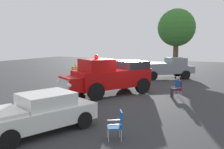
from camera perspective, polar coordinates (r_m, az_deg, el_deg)
The scene contains 9 objects.
ground_plane at distance 16.01m, azimuth 1.40°, elevation -4.65°, with size 60.00×60.00×0.00m, color #333335.
vintage_fire_truck at distance 15.92m, azimuth -0.71°, elevation -0.34°, with size 6.24×4.84×2.59m.
classic_hot_rod at distance 9.82m, azimuth -16.62°, elevation -8.44°, with size 4.73×3.24×1.46m.
parked_pickup at distance 23.43m, azimuth 12.46°, elevation 1.55°, with size 4.36×4.90×1.90m.
lawn_chair_near_truck at distance 15.71m, azimuth 15.04°, elevation -2.96°, with size 0.68×0.68×1.02m.
lawn_chair_spare at distance 8.77m, azimuth 1.33°, elevation -11.15°, with size 0.68×0.68×1.02m.
spectator_seated at distance 15.65m, azimuth 14.60°, elevation -2.58°, with size 0.61×0.65×1.29m.
spectator_standing at distance 19.92m, azimuth -8.42°, elevation 0.52°, with size 0.51×0.54×1.68m.
oak_tree_left at distance 29.67m, azimuth 14.65°, elevation 10.35°, with size 4.28×4.28×7.11m.
Camera 1 is at (14.03, 6.93, 3.42)m, focal length 39.65 mm.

